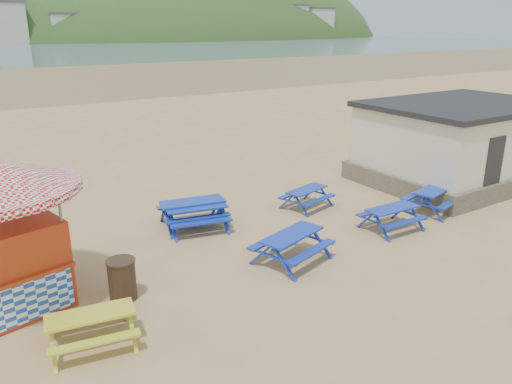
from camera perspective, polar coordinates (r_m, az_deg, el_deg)
ground at (r=14.30m, az=-0.71°, el=-6.23°), size 400.00×400.00×0.00m
picnic_table_blue_a at (r=15.68m, az=-7.21°, el=-2.45°), size 2.23×1.93×0.83m
picnic_table_blue_b at (r=15.38m, az=-6.78°, el=-2.96°), size 2.12×1.85×0.77m
picnic_table_blue_c at (r=17.23m, az=5.80°, el=-0.71°), size 1.88×1.65×0.67m
picnic_table_blue_d at (r=13.31m, az=4.10°, el=-6.35°), size 2.26×2.01×0.80m
picnic_table_blue_e at (r=15.87m, az=15.23°, el=-2.93°), size 1.74×1.42×0.72m
picnic_table_blue_f at (r=17.88m, az=19.64°, el=-0.83°), size 2.17×1.91×0.78m
picnic_table_yellow at (r=10.60m, az=-18.25°, el=-14.68°), size 1.87×1.60×0.70m
litter_bin at (r=11.92m, az=-15.06°, el=-9.60°), size 0.67×0.67×0.98m
amenity_block at (r=21.58m, az=22.16°, el=5.35°), size 7.40×5.40×3.15m
headland_town at (r=259.94m, az=-11.23°, el=14.72°), size 264.00×144.00×108.00m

